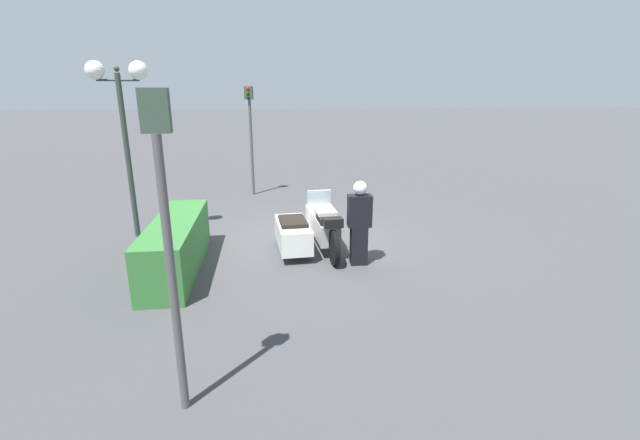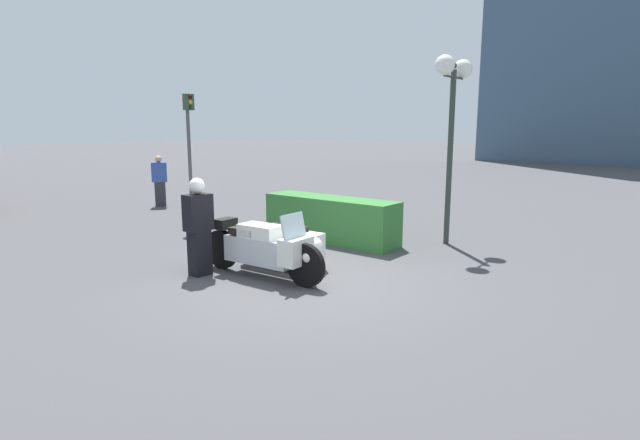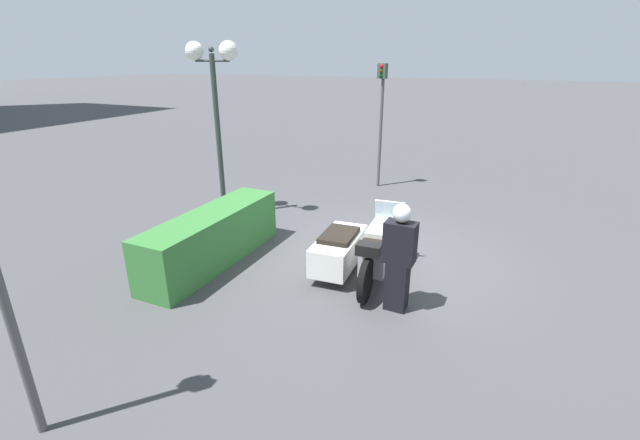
# 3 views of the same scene
# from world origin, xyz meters

# --- Properties ---
(ground_plane) EXTENTS (160.00, 160.00, 0.00)m
(ground_plane) POSITION_xyz_m (0.00, 0.00, 0.00)
(ground_plane) COLOR #424244
(police_motorcycle) EXTENTS (2.61, 1.34, 1.18)m
(police_motorcycle) POSITION_xyz_m (-0.74, 0.12, 0.48)
(police_motorcycle) COLOR black
(police_motorcycle) RESTS_ON ground
(officer_rider) EXTENTS (0.30, 0.47, 1.70)m
(officer_rider) POSITION_xyz_m (-1.68, -0.83, 0.90)
(officer_rider) COLOR black
(officer_rider) RESTS_ON ground
(hedge_bush_curbside) EXTENTS (3.27, 0.81, 0.99)m
(hedge_bush_curbside) POSITION_xyz_m (-1.54, 2.73, 0.50)
(hedge_bush_curbside) COLOR #337033
(hedge_bush_curbside) RESTS_ON ground
(twin_lamp_post) EXTENTS (0.41, 1.31, 3.99)m
(twin_lamp_post) POSITION_xyz_m (0.66, 4.10, 3.25)
(twin_lamp_post) COLOR #2D3833
(twin_lamp_post) RESTS_ON ground
(traffic_light_far) EXTENTS (0.23, 0.27, 3.38)m
(traffic_light_far) POSITION_xyz_m (-5.47, 1.91, 2.22)
(traffic_light_far) COLOR #4C4C4C
(traffic_light_far) RESTS_ON ground
(pedestrian_bystander) EXTENTS (0.51, 0.54, 1.65)m
(pedestrian_bystander) POSITION_xyz_m (-9.00, 3.31, 0.83)
(pedestrian_bystander) COLOR #2D2D33
(pedestrian_bystander) RESTS_ON ground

